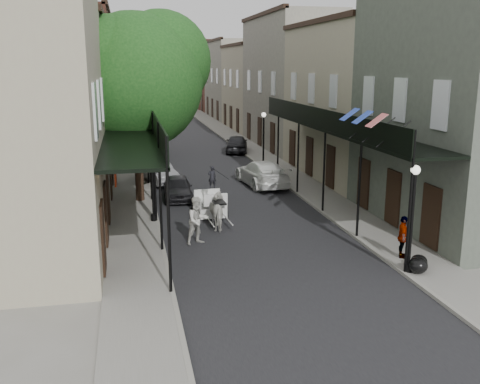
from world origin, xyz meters
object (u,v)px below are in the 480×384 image
lamppost_right_near (412,217)px  lamppost_right_far (264,138)px  car_left_near (178,188)px  car_right_near (262,173)px  tree_near (143,76)px  lamppost_left (152,179)px  car_left_mid (158,172)px  car_left_far (147,147)px  tree_far (136,81)px  car_right_far (237,144)px  carriage (209,194)px  pedestrian_walking (198,220)px  pedestrian_sidewalk_left (141,150)px  horse (220,211)px  pedestrian_sidewalk_right (403,237)px

lamppost_right_near → lamppost_right_far: same height
car_left_near → car_right_near: car_right_near is taller
tree_near → car_right_near: tree_near is taller
lamppost_right_near → lamppost_left: (-8.20, 8.00, 0.00)m
car_left_mid → car_left_far: (-0.23, 10.25, 0.03)m
tree_far → car_left_near: 14.93m
car_right_far → lamppost_left: bearing=80.3°
tree_near → car_left_near: size_ratio=2.64×
car_left_near → carriage: bearing=-67.5°
tree_far → lamppost_left: bearing=-89.5°
car_left_far → tree_near: bearing=-92.8°
tree_far → car_right_near: bearing=-59.6°
carriage → car_left_near: size_ratio=0.69×
carriage → lamppost_right_near: bearing=-61.6°
tree_far → lamppost_right_far: 11.05m
lamppost_left → car_left_mid: lamppost_left is taller
pedestrian_walking → car_left_far: bearing=71.3°
carriage → pedestrian_sidewalk_left: 14.74m
lamppost_right_far → car_left_mid: size_ratio=0.93×
lamppost_left → car_left_far: 18.90m
lamppost_right_far → horse: lamppost_right_far is taller
tree_far → car_left_far: tree_far is taller
horse → tree_far: bearing=-84.5°
pedestrian_walking → pedestrian_sidewalk_left: size_ratio=1.17×
tree_far → lamppost_left: size_ratio=2.32×
pedestrian_sidewalk_right → car_right_far: pedestrian_sidewalk_right is taller
pedestrian_walking → car_right_far: (6.12, 22.09, -0.25)m
pedestrian_sidewalk_left → car_left_mid: 6.93m
lamppost_right_near → pedestrian_sidewalk_left: 24.92m
lamppost_right_far → horse: bearing=-112.0°
lamppost_right_near → car_left_mid: size_ratio=0.93×
carriage → car_left_far: 17.98m
tree_near → carriage: bearing=-48.9°
lamppost_right_far → car_left_far: size_ratio=0.75×
tree_far → pedestrian_sidewalk_right: bearing=-70.5°
horse → car_left_far: 20.32m
carriage → car_left_near: (-1.17, 3.29, -0.36)m
tree_far → carriage: (2.82, -17.18, -4.86)m
car_left_far → car_right_far: bearing=-0.6°
lamppost_right_far → pedestrian_walking: 16.68m
lamppost_right_near → tree_far: bearing=107.7°
tree_near → car_left_near: 6.08m
car_right_far → car_left_far: bearing=12.4°
lamppost_right_far → car_left_near: 10.32m
lamppost_left → lamppost_right_near: bearing=-44.3°
lamppost_right_near → lamppost_right_far: size_ratio=1.00×
carriage → tree_far: bearing=96.2°
tree_near → tree_far: (-0.05, 14.00, -0.65)m
lamppost_left → car_left_near: lamppost_left is taller
car_left_near → tree_far: bearing=99.6°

